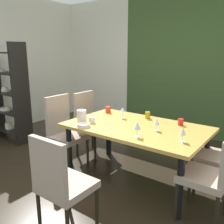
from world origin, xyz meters
name	(u,v)px	position (x,y,z in m)	size (l,w,h in m)	color
ground_plane	(75,178)	(0.00, 0.00, -0.01)	(5.41, 5.40, 0.02)	black
back_panel_interior	(97,62)	(-1.79, 2.65, 1.38)	(1.82, 0.10, 2.76)	silver
garden_window_panel	(211,66)	(0.91, 2.65, 1.38)	(3.59, 0.10, 2.76)	#39522A
dining_table	(136,131)	(0.67, 0.45, 0.66)	(1.75, 1.06, 0.74)	#BE9443
chair_left_near	(64,129)	(-0.37, 0.17, 0.56)	(0.44, 0.44, 1.04)	#A69084
chair_right_near	(212,173)	(1.70, 0.17, 0.52)	(0.44, 0.44, 0.92)	#A69084
chair_head_near	(60,182)	(0.66, -0.83, 0.54)	(0.44, 0.44, 0.97)	#A69084
chair_left_far	(89,121)	(-0.37, 0.72, 0.55)	(0.44, 0.44, 1.02)	#A69084
display_shelf	(6,93)	(-2.08, 0.35, 0.89)	(0.97, 0.33, 1.80)	black
wine_glass_center	(183,132)	(1.35, 0.26, 0.85)	(0.07, 0.07, 0.16)	silver
wine_glass_east	(122,110)	(0.33, 0.65, 0.86)	(0.08, 0.08, 0.15)	silver
wine_glass_west	(157,122)	(0.96, 0.43, 0.84)	(0.07, 0.07, 0.15)	silver
wine_glass_rear	(137,126)	(0.89, 0.10, 0.86)	(0.08, 0.08, 0.17)	silver
serving_bowl_south	(84,125)	(0.17, 0.02, 0.76)	(0.17, 0.17, 0.04)	#F5DED0
cup_left	(92,120)	(0.14, 0.21, 0.78)	(0.08, 0.08, 0.08)	white
cup_north	(108,110)	(-0.02, 0.77, 0.78)	(0.08, 0.08, 0.09)	red
cup_right	(181,122)	(1.11, 0.81, 0.78)	(0.07, 0.07, 0.08)	red
cup_near_shelf	(148,115)	(0.62, 0.84, 0.79)	(0.07, 0.07, 0.09)	#A78C12
pitcher_front	(82,117)	(0.05, 0.12, 0.83)	(0.14, 0.13, 0.18)	silver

